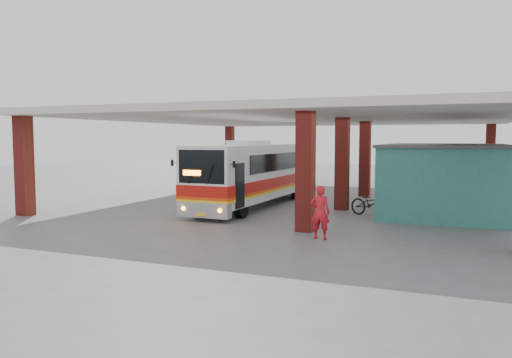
{
  "coord_description": "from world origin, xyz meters",
  "views": [
    {
      "loc": [
        8.18,
        -20.27,
        3.38
      ],
      "look_at": [
        -0.17,
        0.0,
        1.58
      ],
      "focal_mm": 35.0,
      "sensor_mm": 36.0,
      "label": 1
    }
  ],
  "objects_px": {
    "motorcycle": "(372,203)",
    "red_chair": "(398,194)",
    "coach_bus": "(256,173)",
    "pedestrian": "(320,212)"
  },
  "relations": [
    {
      "from": "motorcycle",
      "to": "red_chair",
      "type": "distance_m",
      "value": 6.11
    },
    {
      "from": "red_chair",
      "to": "coach_bus",
      "type": "bearing_deg",
      "value": -156.82
    },
    {
      "from": "motorcycle",
      "to": "red_chair",
      "type": "bearing_deg",
      "value": 20.77
    },
    {
      "from": "pedestrian",
      "to": "red_chair",
      "type": "height_order",
      "value": "pedestrian"
    },
    {
      "from": "coach_bus",
      "to": "motorcycle",
      "type": "height_order",
      "value": "coach_bus"
    },
    {
      "from": "red_chair",
      "to": "motorcycle",
      "type": "bearing_deg",
      "value": -107.25
    },
    {
      "from": "coach_bus",
      "to": "red_chair",
      "type": "bearing_deg",
      "value": 37.83
    },
    {
      "from": "pedestrian",
      "to": "red_chair",
      "type": "bearing_deg",
      "value": -97.06
    },
    {
      "from": "coach_bus",
      "to": "motorcycle",
      "type": "bearing_deg",
      "value": -11.59
    },
    {
      "from": "motorcycle",
      "to": "pedestrian",
      "type": "height_order",
      "value": "pedestrian"
    }
  ]
}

